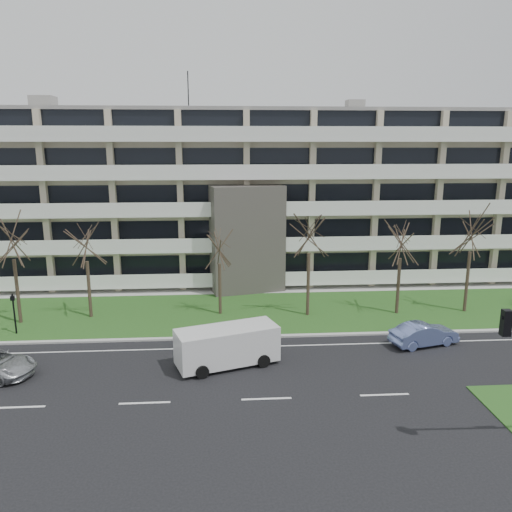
{
  "coord_description": "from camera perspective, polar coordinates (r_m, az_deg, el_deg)",
  "views": [
    {
      "loc": [
        -2.05,
        -22.5,
        12.49
      ],
      "look_at": [
        0.16,
        10.0,
        5.01
      ],
      "focal_mm": 35.0,
      "sensor_mm": 36.0,
      "label": 1
    }
  ],
  "objects": [
    {
      "name": "curb",
      "position": [
        33.0,
        -0.04,
        -9.2
      ],
      "size": [
        90.0,
        0.35,
        0.12
      ],
      "primitive_type": "cube",
      "color": "#B2B2AD",
      "rests_on": "ground"
    },
    {
      "name": "tree_5",
      "position": [
        37.35,
        16.3,
        2.21
      ],
      "size": [
        3.78,
        3.78,
        7.56
      ],
      "color": "#382B21",
      "rests_on": "ground"
    },
    {
      "name": "ground",
      "position": [
        25.82,
        1.21,
        -16.01
      ],
      "size": [
        160.0,
        160.0,
        0.0
      ],
      "primitive_type": "plane",
      "color": "black",
      "rests_on": "ground"
    },
    {
      "name": "tree_3",
      "position": [
        35.92,
        -4.24,
        1.42
      ],
      "size": [
        3.44,
        3.44,
        6.88
      ],
      "color": "#382B21",
      "rests_on": "ground"
    },
    {
      "name": "pedestrian_signal",
      "position": [
        36.59,
        -25.95,
        -5.45
      ],
      "size": [
        0.29,
        0.24,
        2.79
      ],
      "rotation": [
        0.0,
        0.0,
        0.16
      ],
      "color": "black",
      "rests_on": "ground"
    },
    {
      "name": "tree_2",
      "position": [
        37.08,
        -18.94,
        1.86
      ],
      "size": [
        3.74,
        3.74,
        7.49
      ],
      "color": "#382B21",
      "rests_on": "ground"
    },
    {
      "name": "tree_4",
      "position": [
        35.54,
        6.14,
        3.18
      ],
      "size": [
        4.19,
        4.19,
        8.38
      ],
      "color": "#382B21",
      "rests_on": "ground"
    },
    {
      "name": "sidewalk",
      "position": [
        42.9,
        -0.98,
        -3.94
      ],
      "size": [
        90.0,
        2.0,
        0.08
      ],
      "primitive_type": "cube",
      "color": "#B2B2AD",
      "rests_on": "ground"
    },
    {
      "name": "blue_sedan",
      "position": [
        33.35,
        18.64,
        -8.46
      ],
      "size": [
        4.57,
        2.56,
        1.42
      ],
      "primitive_type": "imported",
      "rotation": [
        0.0,
        0.0,
        1.83
      ],
      "color": "#778ACF",
      "rests_on": "ground"
    },
    {
      "name": "tree_1",
      "position": [
        37.62,
        -26.2,
        2.3
      ],
      "size": [
        4.12,
        4.12,
        8.25
      ],
      "color": "#382B21",
      "rests_on": "ground"
    },
    {
      "name": "tree_6",
      "position": [
        39.44,
        23.49,
        3.0
      ],
      "size": [
        4.13,
        4.13,
        8.25
      ],
      "color": "#382B21",
      "rests_on": "ground"
    },
    {
      "name": "white_van",
      "position": [
        28.8,
        -3.18,
        -9.88
      ],
      "size": [
        6.12,
        3.84,
        2.23
      ],
      "rotation": [
        0.0,
        0.0,
        0.32
      ],
      "color": "silver",
      "rests_on": "ground"
    },
    {
      "name": "apartment_building",
      "position": [
        48.11,
        -1.44,
        7.11
      ],
      "size": [
        60.5,
        15.1,
        18.75
      ],
      "color": "#C1B496",
      "rests_on": "ground"
    },
    {
      "name": "grass_verge",
      "position": [
        37.68,
        -0.55,
        -6.38
      ],
      "size": [
        90.0,
        10.0,
        0.06
      ],
      "primitive_type": "cube",
      "color": "#25531B",
      "rests_on": "ground"
    },
    {
      "name": "lane_edge_line",
      "position": [
        31.64,
        0.15,
        -10.31
      ],
      "size": [
        90.0,
        0.12,
        0.01
      ],
      "primitive_type": "cube",
      "color": "white",
      "rests_on": "ground"
    }
  ]
}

